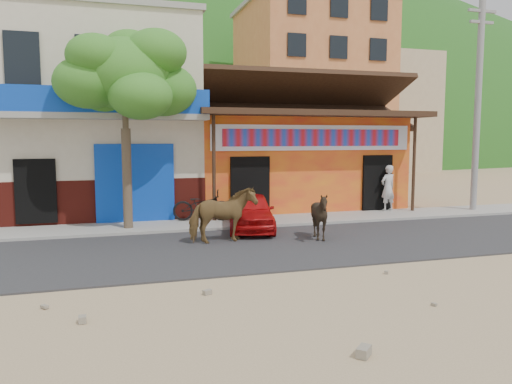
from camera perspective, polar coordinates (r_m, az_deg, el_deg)
ground at (r=11.34m, az=11.26°, el=-8.40°), size 120.00×120.00×0.00m
road at (r=13.53m, az=6.26°, el=-5.86°), size 60.00×5.00×0.04m
sidewalk at (r=16.74m, az=1.56°, el=-3.36°), size 60.00×2.00×0.12m
dance_club at (r=20.97m, az=3.31°, el=3.33°), size 8.00×6.00×3.60m
cafe_building at (r=19.68m, az=-17.83°, el=7.82°), size 7.00×6.00×7.00m
apartment_front at (r=36.68m, az=6.15°, el=11.08°), size 9.00×9.00×12.00m
apartment_rear at (r=46.01m, az=13.65°, el=8.68°), size 8.00×8.00×10.00m
hillside at (r=80.36m, az=-13.32°, el=12.54°), size 100.00×40.00×24.00m
tree at (r=15.48m, az=-14.67°, el=7.04°), size 3.00×3.00×6.00m
utility_pole at (r=20.67m, az=24.02°, el=9.21°), size 0.24×0.24×8.00m
cow_tan at (r=13.37m, az=-3.83°, el=-2.65°), size 1.85×1.02×1.49m
cow_dark at (r=13.83m, az=7.36°, el=-2.74°), size 1.59×1.55×1.32m
red_car at (r=15.23m, az=-0.59°, el=-2.23°), size 2.07×3.55×1.13m
scooter at (r=16.55m, az=-6.17°, el=-1.53°), size 2.03×1.12×1.01m
pedestrian at (r=19.33m, az=14.83°, el=0.46°), size 0.70×0.53×1.71m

